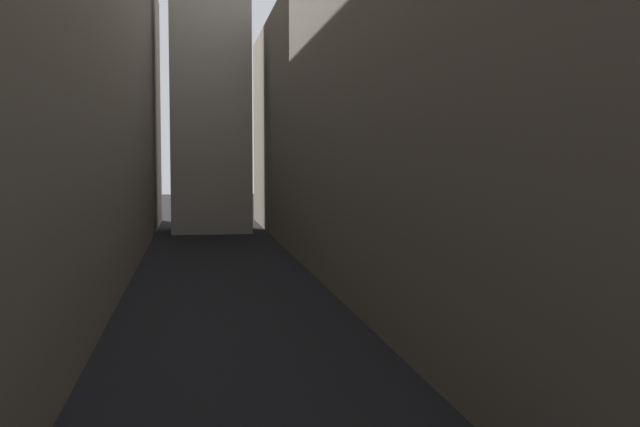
% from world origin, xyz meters
% --- Properties ---
extents(ground_plane, '(264.00, 264.00, 0.00)m').
position_xyz_m(ground_plane, '(0.00, 48.00, 0.00)').
color(ground_plane, black).
extents(building_block_right, '(12.64, 108.00, 20.90)m').
position_xyz_m(building_block_right, '(11.82, 50.00, 10.45)').
color(building_block_right, '#756B5B').
rests_on(building_block_right, ground).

